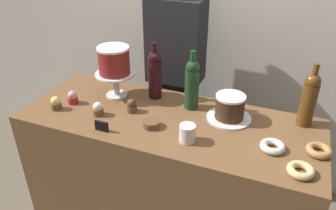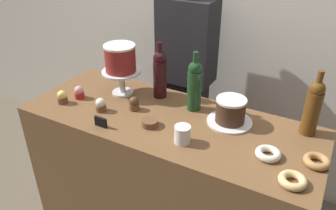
# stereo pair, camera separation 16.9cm
# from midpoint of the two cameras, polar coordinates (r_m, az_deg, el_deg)

# --- Properties ---
(back_wall) EXTENTS (6.00, 0.05, 2.60)m
(back_wall) POSITION_cam_midpoint_polar(r_m,az_deg,el_deg) (2.35, 6.22, 16.23)
(back_wall) COLOR silver
(back_wall) RESTS_ON ground_plane
(display_counter) EXTENTS (1.55, 0.60, 0.92)m
(display_counter) POSITION_cam_midpoint_polar(r_m,az_deg,el_deg) (2.02, -2.47, -13.56)
(display_counter) COLOR brown
(display_counter) RESTS_ON ground_plane
(cake_stand_pedestal) EXTENTS (0.22, 0.22, 0.14)m
(cake_stand_pedestal) POSITION_cam_midpoint_polar(r_m,az_deg,el_deg) (1.94, -11.38, 4.03)
(cake_stand_pedestal) COLOR silver
(cake_stand_pedestal) RESTS_ON display_counter
(white_layer_cake) EXTENTS (0.18, 0.18, 0.15)m
(white_layer_cake) POSITION_cam_midpoint_polar(r_m,az_deg,el_deg) (1.89, -11.74, 7.38)
(white_layer_cake) COLOR maroon
(white_layer_cake) RESTS_ON cake_stand_pedestal
(silver_serving_platter) EXTENTS (0.23, 0.23, 0.01)m
(silver_serving_platter) POSITION_cam_midpoint_polar(r_m,az_deg,el_deg) (1.74, 7.56, -2.25)
(silver_serving_platter) COLOR white
(silver_serving_platter) RESTS_ON display_counter
(chocolate_round_cake) EXTENTS (0.15, 0.15, 0.12)m
(chocolate_round_cake) POSITION_cam_midpoint_polar(r_m,az_deg,el_deg) (1.71, 7.70, -0.33)
(chocolate_round_cake) COLOR #3D2619
(chocolate_round_cake) RESTS_ON silver_serving_platter
(wine_bottle_green) EXTENTS (0.08, 0.08, 0.33)m
(wine_bottle_green) POSITION_cam_midpoint_polar(r_m,az_deg,el_deg) (1.76, 1.35, 3.61)
(wine_bottle_green) COLOR #193D1E
(wine_bottle_green) RESTS_ON display_counter
(wine_bottle_dark_red) EXTENTS (0.08, 0.08, 0.33)m
(wine_bottle_dark_red) POSITION_cam_midpoint_polar(r_m,az_deg,el_deg) (1.88, -4.83, 5.22)
(wine_bottle_dark_red) COLOR black
(wine_bottle_dark_red) RESTS_ON display_counter
(wine_bottle_amber) EXTENTS (0.08, 0.08, 0.33)m
(wine_bottle_amber) POSITION_cam_midpoint_polar(r_m,az_deg,el_deg) (1.72, 20.27, 0.94)
(wine_bottle_amber) COLOR #5B3814
(wine_bottle_amber) RESTS_ON display_counter
(cupcake_chocolate) EXTENTS (0.06, 0.06, 0.07)m
(cupcake_chocolate) POSITION_cam_midpoint_polar(r_m,az_deg,el_deg) (1.80, -8.86, -0.19)
(cupcake_chocolate) COLOR brown
(cupcake_chocolate) RESTS_ON display_counter
(cupcake_vanilla) EXTENTS (0.06, 0.06, 0.07)m
(cupcake_vanilla) POSITION_cam_midpoint_polar(r_m,az_deg,el_deg) (1.80, -14.44, -0.75)
(cupcake_vanilla) COLOR brown
(cupcake_vanilla) RESTS_ON display_counter
(cupcake_strawberry) EXTENTS (0.06, 0.06, 0.07)m
(cupcake_strawberry) POSITION_cam_midpoint_polar(r_m,az_deg,el_deg) (1.95, -18.29, 1.15)
(cupcake_strawberry) COLOR red
(cupcake_strawberry) RESTS_ON display_counter
(cupcake_lemon) EXTENTS (0.06, 0.06, 0.07)m
(cupcake_lemon) POSITION_cam_midpoint_polar(r_m,az_deg,el_deg) (1.92, -20.91, 0.20)
(cupcake_lemon) COLOR brown
(cupcake_lemon) RESTS_ON display_counter
(donut_sugar) EXTENTS (0.11, 0.11, 0.03)m
(donut_sugar) POSITION_cam_midpoint_polar(r_m,az_deg,el_deg) (1.55, 14.36, -6.94)
(donut_sugar) COLOR silver
(donut_sugar) RESTS_ON display_counter
(donut_maple) EXTENTS (0.11, 0.11, 0.03)m
(donut_maple) POSITION_cam_midpoint_polar(r_m,az_deg,el_deg) (1.59, 21.50, -7.29)
(donut_maple) COLOR #B27F47
(donut_maple) RESTS_ON display_counter
(donut_glazed) EXTENTS (0.11, 0.11, 0.03)m
(donut_glazed) POSITION_cam_midpoint_polar(r_m,az_deg,el_deg) (1.45, 18.51, -10.60)
(donut_glazed) COLOR #E0C17F
(donut_glazed) RESTS_ON display_counter
(cookie_stack) EXTENTS (0.08, 0.08, 0.03)m
(cookie_stack) POSITION_cam_midpoint_polar(r_m,az_deg,el_deg) (1.66, -5.72, -3.29)
(cookie_stack) COLOR brown
(cookie_stack) RESTS_ON display_counter
(price_sign_chalkboard) EXTENTS (0.07, 0.01, 0.05)m
(price_sign_chalkboard) POSITION_cam_midpoint_polar(r_m,az_deg,el_deg) (1.67, -14.07, -3.60)
(price_sign_chalkboard) COLOR black
(price_sign_chalkboard) RESTS_ON display_counter
(coffee_cup_ceramic) EXTENTS (0.08, 0.08, 0.09)m
(coffee_cup_ceramic) POSITION_cam_midpoint_polar(r_m,az_deg,el_deg) (1.54, 0.18, -4.92)
(coffee_cup_ceramic) COLOR white
(coffee_cup_ceramic) RESTS_ON display_counter
(barista_figure) EXTENTS (0.36, 0.22, 1.60)m
(barista_figure) POSITION_cam_midpoint_polar(r_m,az_deg,el_deg) (2.32, -0.81, 4.14)
(barista_figure) COLOR black
(barista_figure) RESTS_ON ground_plane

